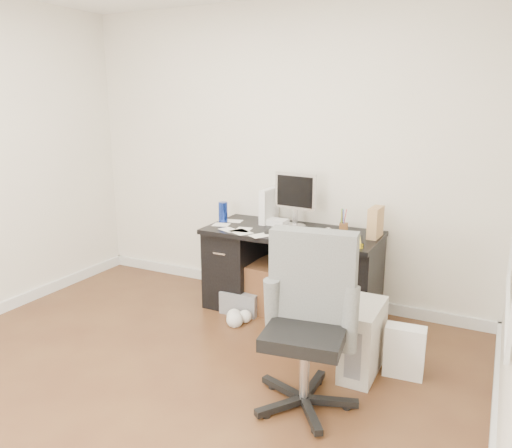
{
  "coord_description": "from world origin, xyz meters",
  "views": [
    {
      "loc": [
        1.88,
        -2.21,
        1.85
      ],
      "look_at": [
        0.18,
        1.2,
        0.89
      ],
      "focal_mm": 35.0,
      "sensor_mm": 36.0,
      "label": 1
    }
  ],
  "objects": [
    {
      "name": "paper_remote",
      "position": [
        0.35,
        1.39,
        0.76
      ],
      "size": [
        0.28,
        0.25,
        0.02
      ],
      "primitive_type": null,
      "rotation": [
        0.0,
        0.0,
        -0.31
      ],
      "color": "silver",
      "rests_on": "desk"
    },
    {
      "name": "yellow_book",
      "position": [
        0.86,
        1.47,
        0.77
      ],
      "size": [
        0.25,
        0.29,
        0.04
      ],
      "primitive_type": "cube",
      "rotation": [
        0.0,
        0.0,
        0.3
      ],
      "color": "gold",
      "rests_on": "desk"
    },
    {
      "name": "computer_mouse",
      "position": [
        0.63,
        1.64,
        0.78
      ],
      "size": [
        0.09,
        0.09,
        0.07
      ],
      "primitive_type": "sphere",
      "rotation": [
        0.0,
        0.0,
        0.43
      ],
      "color": "silver",
      "rests_on": "desk"
    },
    {
      "name": "room_shell",
      "position": [
        0.03,
        0.03,
        1.66
      ],
      "size": [
        4.02,
        4.02,
        2.71
      ],
      "color": "silver",
      "rests_on": "ground"
    },
    {
      "name": "shopping_bag",
      "position": [
        1.41,
        1.0,
        0.18
      ],
      "size": [
        0.28,
        0.21,
        0.36
      ],
      "primitive_type": "cube",
      "rotation": [
        0.0,
        0.0,
        0.08
      ],
      "color": "silver",
      "rests_on": "ground"
    },
    {
      "name": "desk_printer",
      "position": [
        -0.09,
        1.47,
        0.1
      ],
      "size": [
        0.36,
        0.3,
        0.2
      ],
      "primitive_type": "cube",
      "rotation": [
        0.0,
        0.0,
        0.07
      ],
      "color": "slate",
      "rests_on": "ground"
    },
    {
      "name": "travel_mug",
      "position": [
        -0.39,
        1.65,
        0.84
      ],
      "size": [
        0.1,
        0.1,
        0.19
      ],
      "primitive_type": "cylinder",
      "rotation": [
        0.0,
        0.0,
        0.25
      ],
      "color": "#16309C",
      "rests_on": "desk"
    },
    {
      "name": "office_chair",
      "position": [
        0.92,
        0.37,
        0.54
      ],
      "size": [
        0.69,
        0.69,
        1.08
      ],
      "primitive_type": null,
      "rotation": [
        0.0,
        0.0,
        0.14
      ],
      "color": "#505250",
      "rests_on": "ground"
    },
    {
      "name": "keyboard",
      "position": [
        0.35,
        1.51,
        0.76
      ],
      "size": [
        0.43,
        0.15,
        0.02
      ],
      "primitive_type": "cube",
      "rotation": [
        0.0,
        0.0,
        0.0
      ],
      "color": "black",
      "rests_on": "desk"
    },
    {
      "name": "loose_papers",
      "position": [
        0.1,
        1.6,
        0.75
      ],
      "size": [
        1.1,
        0.6,
        0.0
      ],
      "primitive_type": null,
      "color": "silver",
      "rests_on": "desk"
    },
    {
      "name": "white_binder",
      "position": [
        -0.0,
        1.82,
        0.91
      ],
      "size": [
        0.14,
        0.28,
        0.31
      ],
      "primitive_type": "cube",
      "rotation": [
        0.0,
        0.0,
        -0.05
      ],
      "color": "silver",
      "rests_on": "desk"
    },
    {
      "name": "pc_tower",
      "position": [
        1.14,
        0.92,
        0.25
      ],
      "size": [
        0.22,
        0.49,
        0.49
      ],
      "primitive_type": "cube",
      "rotation": [
        0.0,
        0.0,
        -0.0
      ],
      "color": "#A8A398",
      "rests_on": "ground"
    },
    {
      "name": "magazine_file",
      "position": [
        0.99,
        1.75,
        0.88
      ],
      "size": [
        0.12,
        0.22,
        0.25
      ],
      "primitive_type": "cube",
      "rotation": [
        0.0,
        0.0,
        -0.04
      ],
      "color": "#A77A50",
      "rests_on": "desk"
    },
    {
      "name": "wicker_basket",
      "position": [
        0.15,
        1.61,
        0.21
      ],
      "size": [
        0.47,
        0.47,
        0.43
      ],
      "primitive_type": "cube",
      "rotation": [
        0.0,
        0.0,
        -0.1
      ],
      "color": "#522E18",
      "rests_on": "ground"
    },
    {
      "name": "ground",
      "position": [
        0.0,
        0.0,
        0.0
      ],
      "size": [
        4.0,
        4.0,
        0.0
      ],
      "primitive_type": "plane",
      "color": "#432415",
      "rests_on": "ground"
    },
    {
      "name": "lcd_monitor",
      "position": [
        0.28,
        1.76,
        1.0
      ],
      "size": [
        0.41,
        0.26,
        0.49
      ],
      "primitive_type": null,
      "rotation": [
        0.0,
        0.0,
        -0.1
      ],
      "color": "silver",
      "rests_on": "desk"
    },
    {
      "name": "pen_cup",
      "position": [
        0.72,
        1.76,
        0.85
      ],
      "size": [
        0.1,
        0.1,
        0.21
      ],
      "primitive_type": null,
      "rotation": [
        0.0,
        0.0,
        0.22
      ],
      "color": "#512A17",
      "rests_on": "desk"
    },
    {
      "name": "desk",
      "position": [
        0.3,
        1.65,
        0.4
      ],
      "size": [
        1.5,
        0.7,
        0.75
      ],
      "color": "black",
      "rests_on": "ground"
    }
  ]
}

